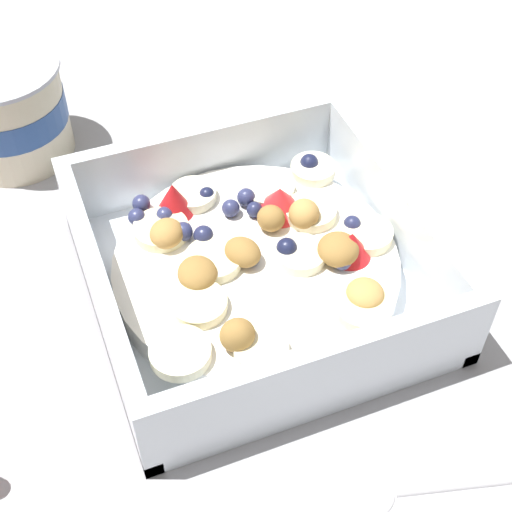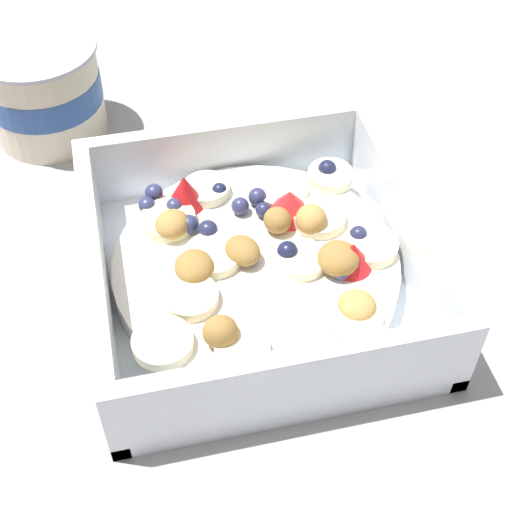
% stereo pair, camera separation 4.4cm
% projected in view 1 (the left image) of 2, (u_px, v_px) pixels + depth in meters
% --- Properties ---
extents(ground_plane, '(2.40, 2.40, 0.00)m').
position_uv_depth(ground_plane, '(294.00, 300.00, 0.46)').
color(ground_plane, '#9E9EA3').
extents(fruit_bowl, '(0.20, 0.20, 0.06)m').
position_uv_depth(fruit_bowl, '(257.00, 265.00, 0.45)').
color(fruit_bowl, white).
rests_on(fruit_bowl, ground).
extents(spoon, '(0.06, 0.17, 0.01)m').
position_uv_depth(spoon, '(401.00, 487.00, 0.37)').
color(spoon, silver).
rests_on(spoon, ground).
extents(yogurt_cup, '(0.09, 0.09, 0.07)m').
position_uv_depth(yogurt_cup, '(6.00, 110.00, 0.53)').
color(yogurt_cup, beige).
rests_on(yogurt_cup, ground).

